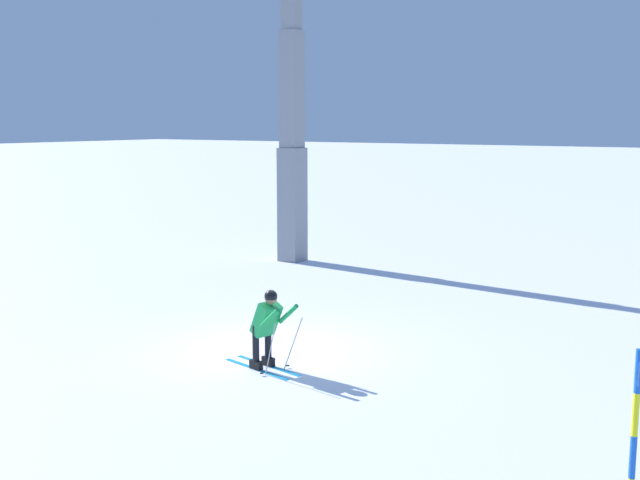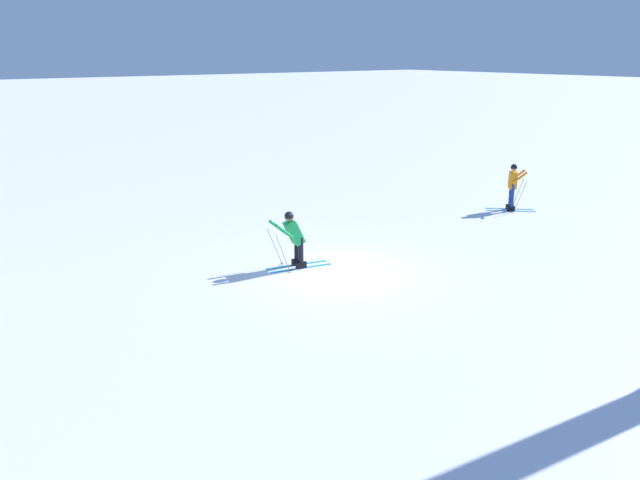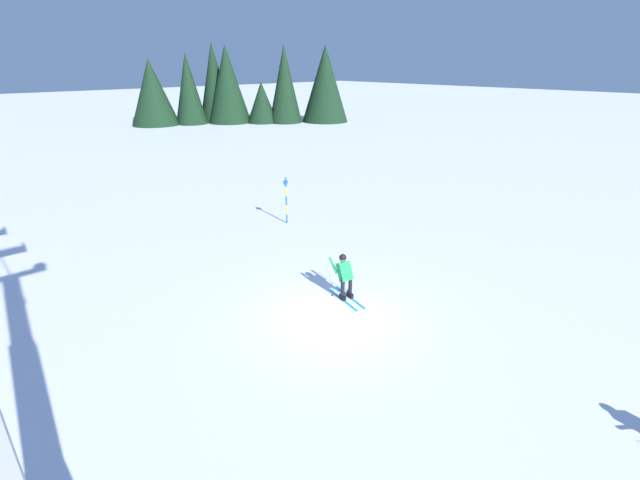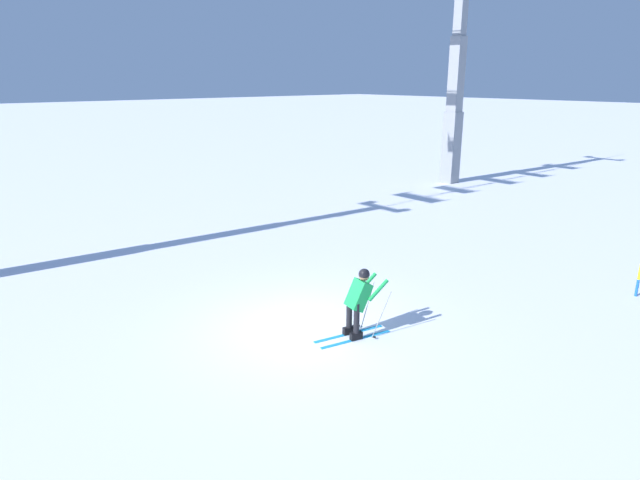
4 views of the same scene
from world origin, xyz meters
name	(u,v)px [view 2 (image 2 of 4)]	position (x,y,z in m)	size (l,w,h in m)	color
ground_plane	(339,274)	(0.00, 0.00, 0.00)	(260.00, 260.00, 0.00)	white
skier_carving_main	(293,235)	(0.65, -1.11, 0.90)	(1.80, 0.88, 1.68)	#198CCC
skier_distant_uphill	(513,184)	(-9.36, -1.72, 0.98)	(1.55, 1.53, 1.71)	#198CCC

